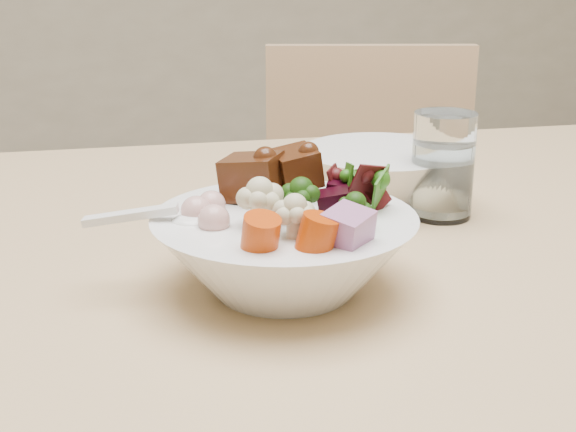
{
  "coord_description": "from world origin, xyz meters",
  "views": [
    {
      "loc": [
        -0.3,
        -0.75,
        1.01
      ],
      "look_at": [
        -0.14,
        -0.17,
        0.81
      ],
      "focal_mm": 50.0,
      "sensor_mm": 36.0,
      "label": 1
    }
  ],
  "objects_px": {
    "food_bowl": "(286,247)",
    "side_bowl": "(380,176)",
    "chair_far": "(371,255)",
    "water_glass": "(442,170)"
  },
  "relations": [
    {
      "from": "water_glass",
      "to": "food_bowl",
      "type": "bearing_deg",
      "value": -145.8
    },
    {
      "from": "food_bowl",
      "to": "water_glass",
      "type": "distance_m",
      "value": 0.24
    },
    {
      "from": "chair_far",
      "to": "side_bowl",
      "type": "bearing_deg",
      "value": -96.13
    },
    {
      "from": "side_bowl",
      "to": "water_glass",
      "type": "bearing_deg",
      "value": -56.81
    },
    {
      "from": "chair_far",
      "to": "food_bowl",
      "type": "bearing_deg",
      "value": -101.85
    },
    {
      "from": "chair_far",
      "to": "food_bowl",
      "type": "relative_size",
      "value": 3.94
    },
    {
      "from": "food_bowl",
      "to": "chair_far",
      "type": "bearing_deg",
      "value": 63.67
    },
    {
      "from": "food_bowl",
      "to": "water_glass",
      "type": "xyz_separation_m",
      "value": [
        0.2,
        0.14,
        0.01
      ]
    },
    {
      "from": "food_bowl",
      "to": "side_bowl",
      "type": "xyz_separation_m",
      "value": [
        0.16,
        0.2,
        -0.01
      ]
    },
    {
      "from": "water_glass",
      "to": "side_bowl",
      "type": "distance_m",
      "value": 0.08
    }
  ]
}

